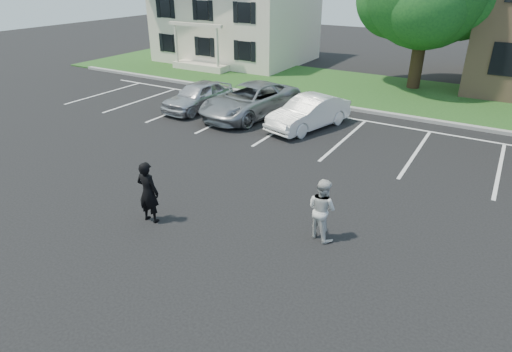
{
  "coord_description": "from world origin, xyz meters",
  "views": [
    {
      "loc": [
        5.24,
        -7.77,
        6.19
      ],
      "look_at": [
        0.0,
        1.0,
        1.25
      ],
      "focal_mm": 30.0,
      "sensor_mm": 36.0,
      "label": 1
    }
  ],
  "objects_px": {
    "man_black_suit": "(148,192)",
    "car_silver_minivan": "(250,100)",
    "man_white_shirt": "(322,209)",
    "house": "(236,6)",
    "car_silver_west": "(198,96)",
    "car_white_sedan": "(309,113)"
  },
  "relations": [
    {
      "from": "man_black_suit",
      "to": "car_silver_minivan",
      "type": "bearing_deg",
      "value": -79.84
    },
    {
      "from": "car_silver_minivan",
      "to": "man_white_shirt",
      "type": "bearing_deg",
      "value": -39.32
    },
    {
      "from": "man_black_suit",
      "to": "house",
      "type": "bearing_deg",
      "value": -67.75
    },
    {
      "from": "man_black_suit",
      "to": "man_white_shirt",
      "type": "xyz_separation_m",
      "value": [
        4.28,
        1.63,
        -0.05
      ]
    },
    {
      "from": "car_silver_west",
      "to": "man_white_shirt",
      "type": "bearing_deg",
      "value": -33.07
    },
    {
      "from": "man_black_suit",
      "to": "man_white_shirt",
      "type": "bearing_deg",
      "value": -164.22
    },
    {
      "from": "house",
      "to": "car_white_sedan",
      "type": "height_order",
      "value": "house"
    },
    {
      "from": "car_silver_west",
      "to": "car_silver_minivan",
      "type": "height_order",
      "value": "car_silver_minivan"
    },
    {
      "from": "man_white_shirt",
      "to": "car_white_sedan",
      "type": "height_order",
      "value": "man_white_shirt"
    },
    {
      "from": "house",
      "to": "car_silver_minivan",
      "type": "distance_m",
      "value": 14.24
    },
    {
      "from": "man_white_shirt",
      "to": "car_silver_west",
      "type": "distance_m",
      "value": 11.97
    },
    {
      "from": "man_white_shirt",
      "to": "car_silver_west",
      "type": "bearing_deg",
      "value": -17.0
    },
    {
      "from": "car_silver_minivan",
      "to": "car_white_sedan",
      "type": "xyz_separation_m",
      "value": [
        3.04,
        -0.18,
        -0.06
      ]
    },
    {
      "from": "house",
      "to": "car_silver_minivan",
      "type": "height_order",
      "value": "house"
    },
    {
      "from": "man_black_suit",
      "to": "car_silver_minivan",
      "type": "distance_m",
      "value": 9.66
    },
    {
      "from": "house",
      "to": "man_white_shirt",
      "type": "height_order",
      "value": "house"
    },
    {
      "from": "car_white_sedan",
      "to": "man_black_suit",
      "type": "bearing_deg",
      "value": -77.02
    },
    {
      "from": "man_black_suit",
      "to": "car_white_sedan",
      "type": "relative_size",
      "value": 0.42
    },
    {
      "from": "car_silver_minivan",
      "to": "car_white_sedan",
      "type": "distance_m",
      "value": 3.04
    },
    {
      "from": "man_black_suit",
      "to": "car_white_sedan",
      "type": "height_order",
      "value": "man_black_suit"
    },
    {
      "from": "house",
      "to": "car_silver_west",
      "type": "distance_m",
      "value": 13.29
    },
    {
      "from": "man_black_suit",
      "to": "car_silver_west",
      "type": "relative_size",
      "value": 0.43
    }
  ]
}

